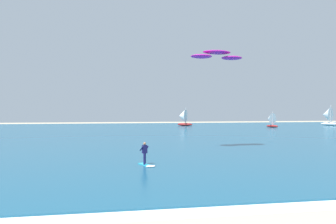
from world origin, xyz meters
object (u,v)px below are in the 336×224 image
Objects in this scene: sailboat_mid_left at (327,116)px; sailboat_anchored_offshore at (271,120)px; kitesurfer at (146,157)px; kite at (217,55)px; sailboat_far_left at (183,117)px.

sailboat_mid_left reaches higher than sailboat_anchored_offshore.
sailboat_mid_left reaches higher than kitesurfer.
kite is 1.22× the size of sailboat_far_left.
kitesurfer is 0.37× the size of sailboat_mid_left.
sailboat_mid_left is 1.43× the size of sailboat_anchored_offshore.
kite reaches higher than sailboat_anchored_offshore.
sailboat_mid_left is at bearing -6.63° from sailboat_far_left.
kite is at bearing -135.23° from sailboat_mid_left.
sailboat_far_left is 39.11m from sailboat_mid_left.
kite is 66.00m from sailboat_mid_left.
kitesurfer is at bearing -105.13° from sailboat_far_left.
sailboat_anchored_offshore is (-19.73, -6.28, -0.75)m from sailboat_mid_left.
kitesurfer is 0.53× the size of sailboat_anchored_offshore.
kitesurfer is at bearing -125.92° from sailboat_anchored_offshore.
sailboat_anchored_offshore is at bearing -162.33° from sailboat_mid_left.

